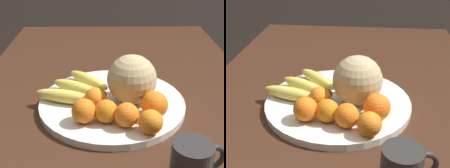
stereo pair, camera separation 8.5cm
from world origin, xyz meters
The scene contains 12 objects.
kitchen_table centered at (0.00, 0.00, 0.66)m, with size 1.69×0.89×0.75m.
fruit_bowl centered at (-0.06, -0.01, 0.76)m, with size 0.40×0.40×0.02m.
melon centered at (-0.06, 0.04, 0.84)m, with size 0.13×0.13×0.13m.
banana_bunch centered at (-0.10, -0.11, 0.79)m, with size 0.21×0.22×0.04m.
orange_front_left centered at (0.04, -0.08, 0.80)m, with size 0.06×0.06×0.06m.
orange_front_right centered at (0.04, -0.03, 0.80)m, with size 0.06×0.06×0.06m.
orange_mid_center centered at (0.02, 0.09, 0.81)m, with size 0.07×0.07×0.07m.
orange_back_left centered at (0.06, 0.02, 0.80)m, with size 0.06×0.06×0.06m.
orange_back_right centered at (0.09, 0.07, 0.80)m, with size 0.06×0.06×0.06m.
orange_top_small centered at (-0.02, -0.06, 0.80)m, with size 0.06×0.06×0.06m.
produce_tag centered at (0.00, -0.02, 0.77)m, with size 0.08×0.04×0.00m.
ceramic_mug centered at (0.23, 0.14, 0.80)m, with size 0.08×0.11×0.09m.
Camera 1 is at (0.69, -0.02, 1.21)m, focal length 50.00 mm.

